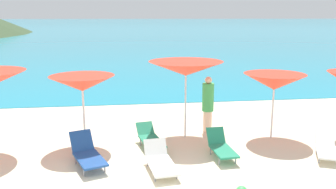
{
  "coord_description": "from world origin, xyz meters",
  "views": [
    {
      "loc": [
        -0.36,
        -6.84,
        3.76
      ],
      "look_at": [
        1.18,
        4.77,
        1.2
      ],
      "focal_mm": 38.62,
      "sensor_mm": 36.0,
      "label": 1
    }
  ],
  "objects_px": {
    "lounge_chair_0": "(326,147)",
    "umbrella_3": "(186,69)",
    "beachgoer_0": "(208,103)",
    "lounge_chair_1": "(221,146)",
    "lounge_chair_5": "(160,161)",
    "lounge_chair_6": "(87,153)",
    "umbrella_2": "(82,84)",
    "umbrella_4": "(274,82)",
    "lounge_chair_3": "(150,138)"
  },
  "relations": [
    {
      "from": "umbrella_2",
      "to": "beachgoer_0",
      "type": "relative_size",
      "value": 1.14
    },
    {
      "from": "umbrella_2",
      "to": "umbrella_4",
      "type": "bearing_deg",
      "value": -0.06
    },
    {
      "from": "lounge_chair_5",
      "to": "lounge_chair_0",
      "type": "bearing_deg",
      "value": -3.42
    },
    {
      "from": "lounge_chair_5",
      "to": "beachgoer_0",
      "type": "height_order",
      "value": "beachgoer_0"
    },
    {
      "from": "lounge_chair_0",
      "to": "beachgoer_0",
      "type": "bearing_deg",
      "value": 161.09
    },
    {
      "from": "umbrella_4",
      "to": "beachgoer_0",
      "type": "height_order",
      "value": "umbrella_4"
    },
    {
      "from": "umbrella_3",
      "to": "lounge_chair_5",
      "type": "xyz_separation_m",
      "value": [
        -1.07,
        -2.43,
        -1.94
      ]
    },
    {
      "from": "umbrella_4",
      "to": "beachgoer_0",
      "type": "xyz_separation_m",
      "value": [
        -1.86,
        0.85,
        -0.81
      ]
    },
    {
      "from": "lounge_chair_1",
      "to": "lounge_chair_3",
      "type": "relative_size",
      "value": 0.85
    },
    {
      "from": "umbrella_2",
      "to": "lounge_chair_0",
      "type": "height_order",
      "value": "umbrella_2"
    },
    {
      "from": "umbrella_4",
      "to": "lounge_chair_1",
      "type": "distance_m",
      "value": 2.85
    },
    {
      "from": "umbrella_2",
      "to": "umbrella_4",
      "type": "xyz_separation_m",
      "value": [
        5.75,
        -0.01,
        -0.09
      ]
    },
    {
      "from": "lounge_chair_5",
      "to": "lounge_chair_3",
      "type": "bearing_deg",
      "value": 87.06
    },
    {
      "from": "umbrella_4",
      "to": "lounge_chair_1",
      "type": "xyz_separation_m",
      "value": [
        -2.02,
        -1.36,
        -1.48
      ]
    },
    {
      "from": "umbrella_2",
      "to": "lounge_chair_6",
      "type": "distance_m",
      "value": 2.13
    },
    {
      "from": "umbrella_2",
      "to": "lounge_chair_1",
      "type": "relative_size",
      "value": 1.53
    },
    {
      "from": "lounge_chair_1",
      "to": "lounge_chair_0",
      "type": "bearing_deg",
      "value": -10.4
    },
    {
      "from": "lounge_chair_1",
      "to": "lounge_chair_5",
      "type": "distance_m",
      "value": 1.85
    },
    {
      "from": "umbrella_4",
      "to": "lounge_chair_0",
      "type": "distance_m",
      "value": 2.44
    },
    {
      "from": "lounge_chair_5",
      "to": "lounge_chair_6",
      "type": "bearing_deg",
      "value": 156.06
    },
    {
      "from": "lounge_chair_3",
      "to": "lounge_chair_5",
      "type": "distance_m",
      "value": 1.61
    },
    {
      "from": "umbrella_2",
      "to": "beachgoer_0",
      "type": "bearing_deg",
      "value": 12.25
    },
    {
      "from": "lounge_chair_3",
      "to": "beachgoer_0",
      "type": "height_order",
      "value": "beachgoer_0"
    },
    {
      "from": "beachgoer_0",
      "to": "lounge_chair_0",
      "type": "bearing_deg",
      "value": -80.63
    },
    {
      "from": "umbrella_4",
      "to": "lounge_chair_1",
      "type": "bearing_deg",
      "value": -145.96
    },
    {
      "from": "umbrella_4",
      "to": "lounge_chair_0",
      "type": "xyz_separation_m",
      "value": [
        0.84,
        -1.71,
        -1.52
      ]
    },
    {
      "from": "beachgoer_0",
      "to": "lounge_chair_1",
      "type": "bearing_deg",
      "value": -131.26
    },
    {
      "from": "lounge_chair_1",
      "to": "lounge_chair_6",
      "type": "distance_m",
      "value": 3.55
    },
    {
      "from": "lounge_chair_0",
      "to": "lounge_chair_1",
      "type": "xyz_separation_m",
      "value": [
        -2.86,
        0.35,
        0.05
      ]
    },
    {
      "from": "lounge_chair_1",
      "to": "umbrella_4",
      "type": "bearing_deg",
      "value": 30.56
    },
    {
      "from": "lounge_chair_6",
      "to": "umbrella_2",
      "type": "bearing_deg",
      "value": 77.27
    },
    {
      "from": "lounge_chair_1",
      "to": "lounge_chair_5",
      "type": "relative_size",
      "value": 0.88
    },
    {
      "from": "umbrella_2",
      "to": "lounge_chair_3",
      "type": "distance_m",
      "value": 2.5
    },
    {
      "from": "lounge_chair_3",
      "to": "lounge_chair_6",
      "type": "bearing_deg",
      "value": -158.87
    },
    {
      "from": "lounge_chair_0",
      "to": "umbrella_3",
      "type": "bearing_deg",
      "value": 173.32
    },
    {
      "from": "beachgoer_0",
      "to": "lounge_chair_5",
      "type": "bearing_deg",
      "value": -160.65
    },
    {
      "from": "lounge_chair_0",
      "to": "beachgoer_0",
      "type": "xyz_separation_m",
      "value": [
        -2.69,
        2.56,
        0.71
      ]
    },
    {
      "from": "umbrella_4",
      "to": "lounge_chair_6",
      "type": "xyz_separation_m",
      "value": [
        -5.57,
        -1.45,
        -1.46
      ]
    },
    {
      "from": "umbrella_3",
      "to": "lounge_chair_5",
      "type": "relative_size",
      "value": 1.54
    },
    {
      "from": "lounge_chair_0",
      "to": "lounge_chair_5",
      "type": "xyz_separation_m",
      "value": [
        -4.59,
        -0.29,
        -0.02
      ]
    },
    {
      "from": "umbrella_2",
      "to": "beachgoer_0",
      "type": "distance_m",
      "value": 4.09
    },
    {
      "from": "umbrella_2",
      "to": "lounge_chair_3",
      "type": "height_order",
      "value": "umbrella_2"
    },
    {
      "from": "umbrella_4",
      "to": "lounge_chair_5",
      "type": "height_order",
      "value": "umbrella_4"
    },
    {
      "from": "umbrella_2",
      "to": "lounge_chair_1",
      "type": "bearing_deg",
      "value": -20.12
    },
    {
      "from": "lounge_chair_1",
      "to": "lounge_chair_6",
      "type": "relative_size",
      "value": 0.82
    },
    {
      "from": "umbrella_2",
      "to": "umbrella_4",
      "type": "distance_m",
      "value": 5.75
    },
    {
      "from": "lounge_chair_6",
      "to": "beachgoer_0",
      "type": "xyz_separation_m",
      "value": [
        3.71,
        2.3,
        0.65
      ]
    },
    {
      "from": "lounge_chair_0",
      "to": "lounge_chair_6",
      "type": "xyz_separation_m",
      "value": [
        -6.4,
        0.26,
        0.06
      ]
    },
    {
      "from": "umbrella_4",
      "to": "lounge_chair_5",
      "type": "relative_size",
      "value": 1.32
    },
    {
      "from": "lounge_chair_5",
      "to": "beachgoer_0",
      "type": "relative_size",
      "value": 0.85
    }
  ]
}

